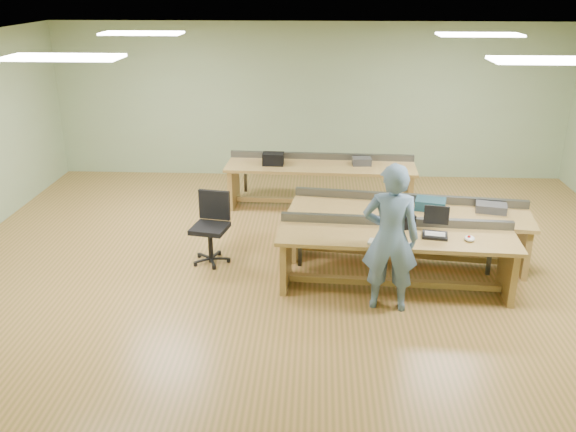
% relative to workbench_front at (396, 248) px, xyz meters
% --- Properties ---
extents(floor, '(10.00, 10.00, 0.00)m').
position_rel_workbench_front_xyz_m(floor, '(-1.17, 0.81, -0.56)').
color(floor, '#A5743E').
rests_on(floor, ground).
extents(ceiling, '(10.00, 10.00, 0.00)m').
position_rel_workbench_front_xyz_m(ceiling, '(-1.17, 0.81, 2.44)').
color(ceiling, silver).
rests_on(ceiling, wall_back).
extents(wall_back, '(10.00, 0.04, 3.00)m').
position_rel_workbench_front_xyz_m(wall_back, '(-1.17, 4.81, 0.94)').
color(wall_back, '#91AC82').
rests_on(wall_back, floor).
extents(wall_front, '(10.00, 0.04, 3.00)m').
position_rel_workbench_front_xyz_m(wall_front, '(-1.17, -3.19, 0.94)').
color(wall_front, '#91AC82').
rests_on(wall_front, floor).
extents(fluor_panels, '(6.20, 3.50, 0.03)m').
position_rel_workbench_front_xyz_m(fluor_panels, '(-1.17, 0.81, 2.41)').
color(fluor_panels, white).
rests_on(fluor_panels, ceiling).
extents(workbench_front, '(3.02, 0.97, 0.86)m').
position_rel_workbench_front_xyz_m(workbench_front, '(0.00, 0.00, 0.00)').
color(workbench_front, '#AF8D49').
rests_on(workbench_front, floor).
extents(workbench_mid, '(3.38, 1.29, 0.86)m').
position_rel_workbench_front_xyz_m(workbench_mid, '(0.27, 0.88, 0.01)').
color(workbench_mid, '#AF8D49').
rests_on(workbench_mid, floor).
extents(workbench_back, '(3.27, 0.99, 0.86)m').
position_rel_workbench_front_xyz_m(workbench_back, '(-0.95, 3.02, 0.01)').
color(workbench_back, '#AF8D49').
rests_on(workbench_back, floor).
extents(person, '(0.71, 0.52, 1.82)m').
position_rel_workbench_front_xyz_m(person, '(-0.14, -0.49, 0.35)').
color(person, '#6385A3').
rests_on(person, floor).
extents(laptop_base, '(0.35, 0.30, 0.03)m').
position_rel_workbench_front_xyz_m(laptop_base, '(0.47, -0.04, 0.21)').
color(laptop_base, black).
rests_on(laptop_base, workbench_front).
extents(laptop_screen, '(0.31, 0.07, 0.24)m').
position_rel_workbench_front_xyz_m(laptop_screen, '(0.49, 0.08, 0.43)').
color(laptop_screen, black).
rests_on(laptop_screen, laptop_base).
extents(keyboard, '(0.52, 0.29, 0.03)m').
position_rel_workbench_front_xyz_m(keyboard, '(-0.13, -0.32, 0.21)').
color(keyboard, beige).
rests_on(keyboard, workbench_front).
extents(trackball_mouse, '(0.17, 0.18, 0.06)m').
position_rel_workbench_front_xyz_m(trackball_mouse, '(0.87, -0.15, 0.22)').
color(trackball_mouse, white).
rests_on(trackball_mouse, workbench_front).
extents(camera_bag, '(0.30, 0.22, 0.18)m').
position_rel_workbench_front_xyz_m(camera_bag, '(0.11, 0.22, 0.28)').
color(camera_bag, black).
rests_on(camera_bag, workbench_front).
extents(task_chair, '(0.62, 0.62, 0.99)m').
position_rel_workbench_front_xyz_m(task_chair, '(-2.47, 0.70, -0.20)').
color(task_chair, black).
rests_on(task_chair, floor).
extents(parts_bin_teal, '(0.47, 0.40, 0.14)m').
position_rel_workbench_front_xyz_m(parts_bin_teal, '(0.57, 0.93, 0.26)').
color(parts_bin_teal, '#143542').
rests_on(parts_bin_teal, workbench_mid).
extents(parts_bin_grey, '(0.46, 0.35, 0.11)m').
position_rel_workbench_front_xyz_m(parts_bin_grey, '(1.38, 0.87, 0.25)').
color(parts_bin_grey, '#343436').
rests_on(parts_bin_grey, workbench_mid).
extents(mug, '(0.15, 0.15, 0.10)m').
position_rel_workbench_front_xyz_m(mug, '(0.10, 0.78, 0.24)').
color(mug, '#343436').
rests_on(mug, workbench_mid).
extents(drinks_can, '(0.08, 0.08, 0.12)m').
position_rel_workbench_front_xyz_m(drinks_can, '(-0.01, 0.83, 0.25)').
color(drinks_can, '#BABABE').
rests_on(drinks_can, workbench_mid).
extents(storage_box_back, '(0.36, 0.26, 0.20)m').
position_rel_workbench_front_xyz_m(storage_box_back, '(-1.76, 2.99, 0.29)').
color(storage_box_back, black).
rests_on(storage_box_back, workbench_back).
extents(tray_back, '(0.33, 0.25, 0.13)m').
position_rel_workbench_front_xyz_m(tray_back, '(-0.25, 3.05, 0.25)').
color(tray_back, '#343436').
rests_on(tray_back, workbench_back).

